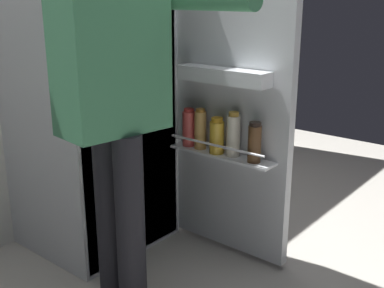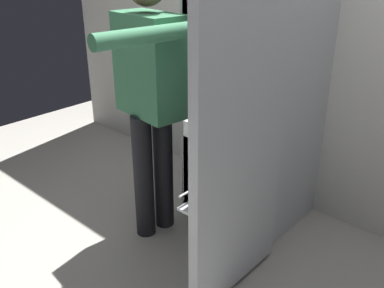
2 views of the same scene
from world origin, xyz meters
TOP-DOWN VIEW (x-y plane):
  - ground_plane at (0.00, 0.00)m, footprint 5.62×5.62m
  - kitchen_wall at (0.00, 0.93)m, footprint 4.40×0.10m
  - refrigerator at (0.03, 0.51)m, footprint 0.72×1.30m
  - person at (-0.32, -0.01)m, footprint 0.53×0.76m

SIDE VIEW (x-z plane):
  - ground_plane at x=0.00m, z-range 0.00..0.00m
  - refrigerator at x=0.03m, z-range 0.00..1.80m
  - person at x=-0.32m, z-range 0.15..1.74m
  - kitchen_wall at x=0.00m, z-range 0.00..2.60m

